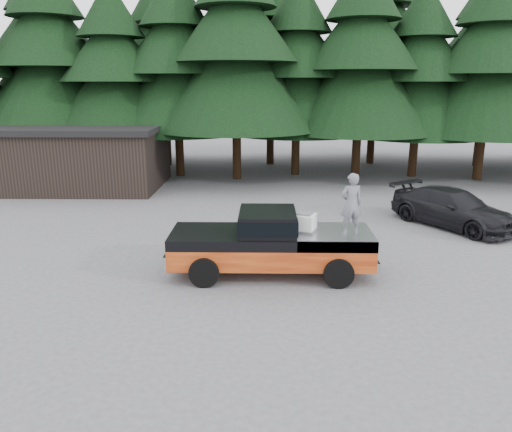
{
  "coord_description": "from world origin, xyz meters",
  "views": [
    {
      "loc": [
        0.61,
        -14.37,
        5.49
      ],
      "look_at": [
        0.36,
        0.0,
        1.62
      ],
      "focal_mm": 35.0,
      "sensor_mm": 36.0,
      "label": 1
    }
  ],
  "objects_px": {
    "pickup_truck": "(271,252)",
    "utility_building": "(85,156)",
    "man_on_bed": "(351,204)",
    "air_compressor": "(303,223)",
    "parked_car": "(452,208)"
  },
  "relations": [
    {
      "from": "pickup_truck",
      "to": "parked_car",
      "type": "distance_m",
      "value": 8.83
    },
    {
      "from": "pickup_truck",
      "to": "man_on_bed",
      "type": "bearing_deg",
      "value": -7.68
    },
    {
      "from": "man_on_bed",
      "to": "utility_building",
      "type": "relative_size",
      "value": 0.21
    },
    {
      "from": "pickup_truck",
      "to": "man_on_bed",
      "type": "height_order",
      "value": "man_on_bed"
    },
    {
      "from": "man_on_bed",
      "to": "utility_building",
      "type": "height_order",
      "value": "utility_building"
    },
    {
      "from": "pickup_truck",
      "to": "utility_building",
      "type": "relative_size",
      "value": 0.71
    },
    {
      "from": "air_compressor",
      "to": "parked_car",
      "type": "height_order",
      "value": "air_compressor"
    },
    {
      "from": "man_on_bed",
      "to": "parked_car",
      "type": "relative_size",
      "value": 0.35
    },
    {
      "from": "parked_car",
      "to": "utility_building",
      "type": "distance_m",
      "value": 18.52
    },
    {
      "from": "pickup_truck",
      "to": "parked_car",
      "type": "height_order",
      "value": "parked_car"
    },
    {
      "from": "air_compressor",
      "to": "man_on_bed",
      "type": "height_order",
      "value": "man_on_bed"
    },
    {
      "from": "pickup_truck",
      "to": "utility_building",
      "type": "bearing_deg",
      "value": 128.03
    },
    {
      "from": "man_on_bed",
      "to": "utility_building",
      "type": "distance_m",
      "value": 17.6
    },
    {
      "from": "utility_building",
      "to": "air_compressor",
      "type": "bearing_deg",
      "value": -49.44
    },
    {
      "from": "air_compressor",
      "to": "pickup_truck",
      "type": "bearing_deg",
      "value": -157.87
    }
  ]
}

